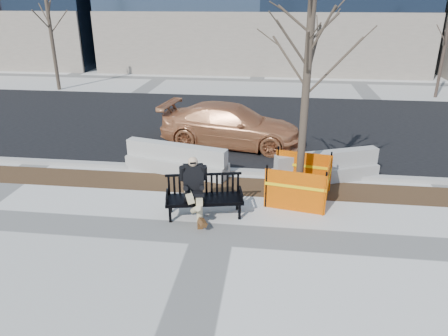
{
  "coord_description": "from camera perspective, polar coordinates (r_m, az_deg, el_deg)",
  "views": [
    {
      "loc": [
        1.25,
        -8.09,
        4.97
      ],
      "look_at": [
        0.06,
        1.42,
        1.03
      ],
      "focal_mm": 33.75,
      "sensor_mm": 36.0,
      "label": 1
    }
  ],
  "objects": [
    {
      "name": "ground",
      "position": [
        9.57,
        -1.46,
        -8.91
      ],
      "size": [
        120.0,
        120.0,
        0.0
      ],
      "primitive_type": "plane",
      "color": "beige",
      "rests_on": "ground"
    },
    {
      "name": "mulch_strip",
      "position": [
        11.85,
        0.39,
        -2.4
      ],
      "size": [
        40.0,
        1.2,
        0.02
      ],
      "primitive_type": "cube",
      "color": "#47301C",
      "rests_on": "ground"
    },
    {
      "name": "asphalt_street",
      "position": [
        17.64,
        2.77,
        5.99
      ],
      "size": [
        60.0,
        10.4,
        0.01
      ],
      "primitive_type": "cube",
      "color": "black",
      "rests_on": "ground"
    },
    {
      "name": "curb",
      "position": [
        12.69,
        0.9,
        -0.4
      ],
      "size": [
        60.0,
        0.25,
        0.12
      ],
      "primitive_type": "cube",
      "color": "#9E9B93",
      "rests_on": "ground"
    },
    {
      "name": "bench",
      "position": [
        10.32,
        -2.63,
        -6.44
      ],
      "size": [
        1.99,
        1.05,
        1.01
      ],
      "primitive_type": null,
      "rotation": [
        0.0,
        0.0,
        0.21
      ],
      "color": "black",
      "rests_on": "ground"
    },
    {
      "name": "seated_man",
      "position": [
        10.36,
        -4.01,
        -6.35
      ],
      "size": [
        0.85,
        1.18,
        1.49
      ],
      "primitive_type": null,
      "rotation": [
        0.0,
        0.0,
        0.21
      ],
      "color": "black",
      "rests_on": "ground"
    },
    {
      "name": "tree_fence",
      "position": [
        11.3,
        9.97,
        -4.1
      ],
      "size": [
        2.67,
        2.67,
        5.69
      ],
      "primitive_type": null,
      "rotation": [
        0.0,
        0.0,
        -0.19
      ],
      "color": "#FF5E00",
      "rests_on": "ground"
    },
    {
      "name": "sedan",
      "position": [
        15.13,
        0.98,
        3.19
      ],
      "size": [
        5.24,
        2.76,
        1.45
      ],
      "primitive_type": "imported",
      "rotation": [
        0.0,
        0.0,
        1.42
      ],
      "color": "#B56E43",
      "rests_on": "ground"
    },
    {
      "name": "jersey_barrier_left",
      "position": [
        12.81,
        -6.4,
        -0.61
      ],
      "size": [
        3.25,
        1.4,
        0.91
      ],
      "primitive_type": null,
      "rotation": [
        0.0,
        0.0,
        -0.25
      ],
      "color": "#ADABA2",
      "rests_on": "ground"
    },
    {
      "name": "jersey_barrier_right",
      "position": [
        12.55,
        13.52,
        -1.62
      ],
      "size": [
        3.11,
        1.74,
        0.89
      ],
      "primitive_type": null,
      "rotation": [
        0.0,
        0.0,
        0.39
      ],
      "color": "gray",
      "rests_on": "ground"
    },
    {
      "name": "far_tree_left",
      "position": [
        26.09,
        -21.39,
        9.87
      ],
      "size": [
        2.2,
        2.2,
        5.9
      ],
      "primitive_type": null,
      "rotation": [
        0.0,
        0.0,
        0.01
      ],
      "color": "#4D3F31",
      "rests_on": "ground"
    },
    {
      "name": "far_tree_right",
      "position": [
        25.05,
        26.68,
        8.57
      ],
      "size": [
        1.99,
        1.99,
        4.66
      ],
      "primitive_type": null,
      "rotation": [
        0.0,
        0.0,
        -0.17
      ],
      "color": "#45352C",
      "rests_on": "ground"
    }
  ]
}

